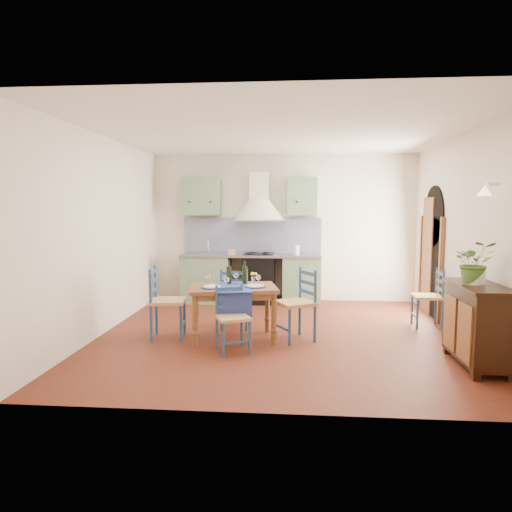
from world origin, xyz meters
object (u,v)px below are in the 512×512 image
(sideboard, at_px, (478,322))
(potted_plant, at_px, (475,262))
(chair_near, at_px, (232,318))
(dining_table, at_px, (234,293))

(sideboard, distance_m, potted_plant, 0.67)
(chair_near, xyz_separation_m, potted_plant, (2.78, -0.26, 0.75))
(dining_table, bearing_deg, sideboard, -16.11)
(chair_near, height_order, sideboard, sideboard)
(chair_near, distance_m, potted_plant, 2.89)
(chair_near, bearing_deg, dining_table, 95.46)
(dining_table, height_order, chair_near, dining_table)
(dining_table, bearing_deg, chair_near, -84.54)
(dining_table, xyz_separation_m, sideboard, (2.87, -0.83, -0.14))
(dining_table, relative_size, potted_plant, 2.63)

